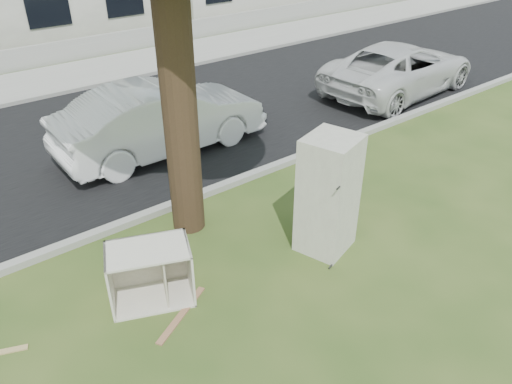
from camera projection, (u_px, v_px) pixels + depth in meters
ground at (274, 269)px, 7.58m from camera, size 120.00×120.00×0.00m
road at (110, 137)px, 11.62m from camera, size 120.00×7.00×0.01m
kerb_near at (190, 202)px, 9.23m from camera, size 120.00×0.18×0.12m
kerb_far at (57, 96)px, 14.02m from camera, size 120.00×0.18×0.12m
sidewalk at (40, 82)px, 15.00m from camera, size 120.00×2.80×0.01m
low_wall at (22, 59)px, 15.90m from camera, size 120.00×0.15×0.70m
fridge at (328, 195)px, 7.60m from camera, size 0.97×0.93×1.92m
cabinet at (150, 274)px, 6.82m from camera, size 1.29×1.06×0.87m
plank_a at (182, 314)px, 6.75m from camera, size 1.05×0.63×0.02m
plank_c at (146, 275)px, 7.45m from camera, size 0.14×0.74×0.02m
car_center at (161, 118)px, 10.69m from camera, size 4.57×1.59×1.50m
car_right at (400, 68)px, 13.90m from camera, size 5.16×2.67×1.39m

